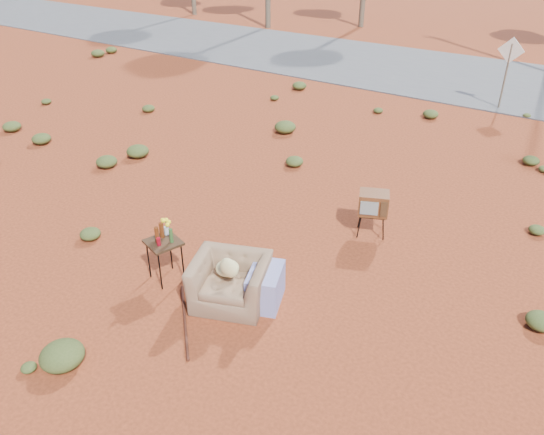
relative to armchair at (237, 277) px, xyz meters
The scene contains 8 objects.
ground 0.63m from the armchair, 149.22° to the left, with size 140.00×140.00×0.00m, color #983C1E.
highway 15.22m from the armchair, 91.31° to the left, with size 140.00×7.00×0.04m, color #565659.
armchair is the anchor object (origin of this frame).
tv_unit 3.21m from the armchair, 73.36° to the left, with size 0.67×0.61×0.88m.
side_table 1.41m from the armchair, behind, with size 0.66×0.66×1.05m.
rusty_bar 1.03m from the armchair, 113.90° to the right, with size 0.05×0.05×1.69m, color #532016.
road_sign 12.30m from the armchair, 84.61° to the left, with size 0.78×0.06×2.19m.
scrub_patch 4.78m from the armchair, 104.26° to the left, with size 17.49×8.07×0.33m.
Camera 1 is at (4.50, -5.47, 5.43)m, focal length 35.00 mm.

